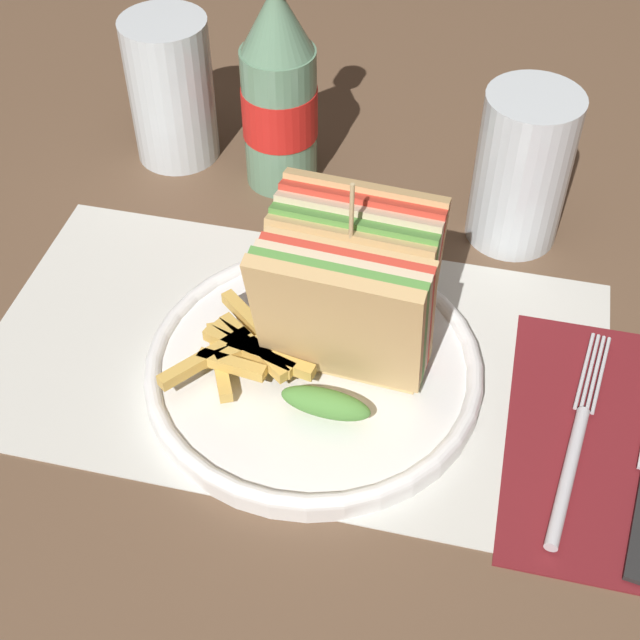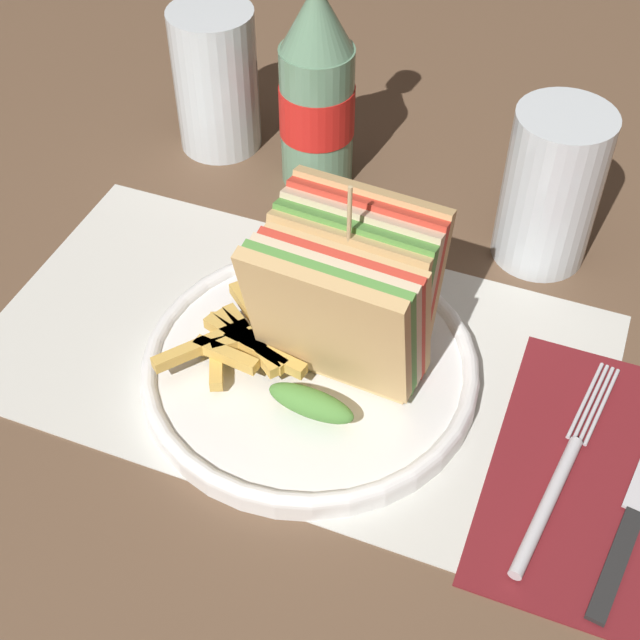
# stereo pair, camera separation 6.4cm
# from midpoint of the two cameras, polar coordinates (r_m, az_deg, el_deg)

# --- Properties ---
(ground_plane) EXTENTS (4.00, 4.00, 0.00)m
(ground_plane) POSITION_cam_midpoint_polar(r_m,az_deg,el_deg) (0.67, 0.50, -2.14)
(ground_plane) COLOR brown
(placemat) EXTENTS (0.46, 0.26, 0.00)m
(placemat) POSITION_cam_midpoint_polar(r_m,az_deg,el_deg) (0.67, 1.04, -2.28)
(placemat) COLOR silver
(placemat) RESTS_ON ground_plane
(plate_main) EXTENTS (0.24, 0.24, 0.02)m
(plate_main) POSITION_cam_midpoint_polar(r_m,az_deg,el_deg) (0.65, 2.17, -3.17)
(plate_main) COLOR white
(plate_main) RESTS_ON ground_plane
(club_sandwich) EXTENTS (0.12, 0.13, 0.15)m
(club_sandwich) POSITION_cam_midpoint_polar(r_m,az_deg,el_deg) (0.60, 4.60, 1.00)
(club_sandwich) COLOR tan
(club_sandwich) RESTS_ON plate_main
(fries_pile) EXTENTS (0.11, 0.10, 0.02)m
(fries_pile) POSITION_cam_midpoint_polar(r_m,az_deg,el_deg) (0.63, -2.08, -1.48)
(fries_pile) COLOR gold
(fries_pile) RESTS_ON plate_main
(napkin) EXTENTS (0.15, 0.22, 0.00)m
(napkin) POSITION_cam_midpoint_polar(r_m,az_deg,el_deg) (0.64, 20.50, -9.67)
(napkin) COLOR maroon
(napkin) RESTS_ON ground_plane
(fork) EXTENTS (0.04, 0.19, 0.01)m
(fork) POSITION_cam_midpoint_polar(r_m,az_deg,el_deg) (0.62, 17.89, -10.02)
(fork) COLOR silver
(fork) RESTS_ON napkin
(coke_bottle_near) EXTENTS (0.07, 0.07, 0.21)m
(coke_bottle_near) POSITION_cam_midpoint_polar(r_m,az_deg,el_deg) (0.78, 2.21, 14.33)
(coke_bottle_near) COLOR slate
(coke_bottle_near) RESTS_ON ground_plane
(glass_near) EXTENTS (0.08, 0.08, 0.13)m
(glass_near) POSITION_cam_midpoint_polar(r_m,az_deg,el_deg) (0.74, 16.87, 7.41)
(glass_near) COLOR silver
(glass_near) RESTS_ON ground_plane
(glass_far) EXTENTS (0.08, 0.08, 0.13)m
(glass_far) POSITION_cam_midpoint_polar(r_m,az_deg,el_deg) (0.84, -4.46, 14.97)
(glass_far) COLOR silver
(glass_far) RESTS_ON ground_plane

